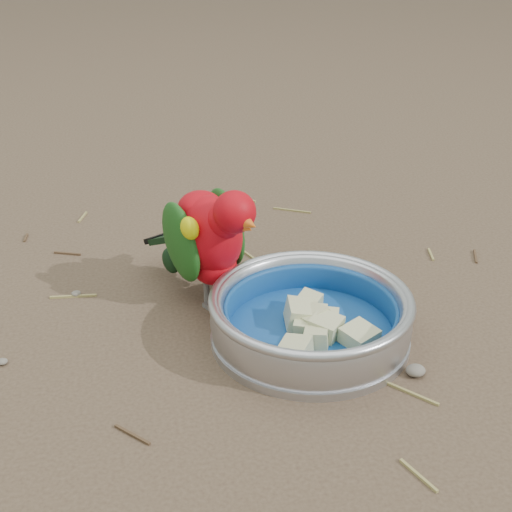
{
  "coord_description": "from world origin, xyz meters",
  "views": [
    {
      "loc": [
        -0.08,
        -0.7,
        0.48
      ],
      "look_at": [
        0.06,
        0.07,
        0.08
      ],
      "focal_mm": 50.0,
      "sensor_mm": 36.0,
      "label": 1
    }
  ],
  "objects": [
    {
      "name": "bowl_wall",
      "position": [
        0.11,
        -0.01,
        0.04
      ],
      "size": [
        0.24,
        0.24,
        0.04
      ],
      "primitive_type": null,
      "color": "#B2B2BA",
      "rests_on": "food_bowl"
    },
    {
      "name": "ground_debris",
      "position": [
        0.01,
        0.02,
        0.0
      ],
      "size": [
        0.9,
        0.8,
        0.01
      ],
      "primitive_type": null,
      "color": "olive",
      "rests_on": "ground"
    },
    {
      "name": "fruit_wedges",
      "position": [
        0.11,
        -0.01,
        0.03
      ],
      "size": [
        0.14,
        0.14,
        0.03
      ],
      "primitive_type": null,
      "color": "#C6C68F",
      "rests_on": "food_bowl"
    },
    {
      "name": "ground",
      "position": [
        0.0,
        0.0,
        0.0
      ],
      "size": [
        60.0,
        60.0,
        0.0
      ],
      "primitive_type": "plane",
      "color": "brown"
    },
    {
      "name": "lory_parrot",
      "position": [
        0.01,
        0.1,
        0.08
      ],
      "size": [
        0.18,
        0.22,
        0.16
      ],
      "primitive_type": null,
      "rotation": [
        0.0,
        0.0,
        -2.62
      ],
      "color": "#AF050F",
      "rests_on": "ground"
    },
    {
      "name": "food_bowl",
      "position": [
        0.11,
        -0.01,
        0.01
      ],
      "size": [
        0.24,
        0.24,
        0.02
      ],
      "primitive_type": "cylinder",
      "color": "#B2B2BA",
      "rests_on": "ground"
    }
  ]
}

